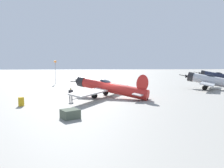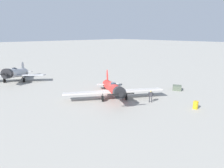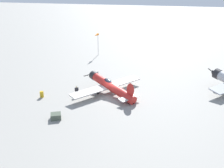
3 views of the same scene
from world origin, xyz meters
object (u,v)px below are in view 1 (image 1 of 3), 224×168
Objects in this scene: airplane_foreground at (108,87)px; airplane_far_line at (221,77)px; ground_crew_mechanic at (71,93)px; airplane_mid_apron at (212,81)px; windsock_mast at (55,62)px; fuel_drum at (21,102)px; equipment_crate at (70,114)px.

airplane_foreground reaches higher than airplane_far_line.
ground_crew_mechanic is at bearing 57.90° from airplane_foreground.
airplane_mid_apron reaches higher than airplane_far_line.
airplane_far_line is 2.27× the size of windsock_mast.
airplane_foreground is 7.79× the size of ground_crew_mechanic.
ground_crew_mechanic is 5.33m from fuel_drum.
airplane_far_line is (14.14, -11.60, -0.11)m from airplane_mid_apron.
equipment_crate is at bearing 72.19° from airplane_mid_apron.
windsock_mast is (21.36, 10.49, 3.63)m from airplane_foreground.
fuel_drum is (-4.46, 9.50, -0.88)m from airplane_foreground.
airplane_foreground is at bearing 55.84° from airplane_mid_apron.
ground_crew_mechanic reaches higher than fuel_drum.
ground_crew_mechanic is (-2.29, 4.65, -0.39)m from airplane_foreground.
windsock_mast is at bearing 2.20° from fuel_drum.
airplane_mid_apron reaches higher than equipment_crate.
airplane_far_line is 7.89× the size of ground_crew_mechanic.
airplane_mid_apron is at bearing -128.72° from airplane_foreground.
ground_crew_mechanic is at bearing 4.98° from equipment_crate.
windsock_mast is at bearing 9.84° from airplane_mid_apron.
airplane_mid_apron is at bearing -116.34° from windsock_mast.
airplane_mid_apron is at bearing -53.98° from equipment_crate.
airplane_foreground reaches higher than airplane_mid_apron.
airplane_far_line reaches higher than equipment_crate.
equipment_crate is 0.32× the size of windsock_mast.
windsock_mast is (14.58, 29.46, 3.46)m from airplane_mid_apron.
equipment_crate is (-30.83, 34.55, -1.04)m from airplane_far_line.
airplane_foreground is 0.99× the size of airplane_far_line.
windsock_mast reaches higher than airplane_far_line.
fuel_drum is (5.45, 5.52, 0.10)m from equipment_crate.
airplane_mid_apron reaches higher than ground_crew_mechanic.
windsock_mast reaches higher than equipment_crate.
airplane_mid_apron is 30.62m from fuel_drum.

